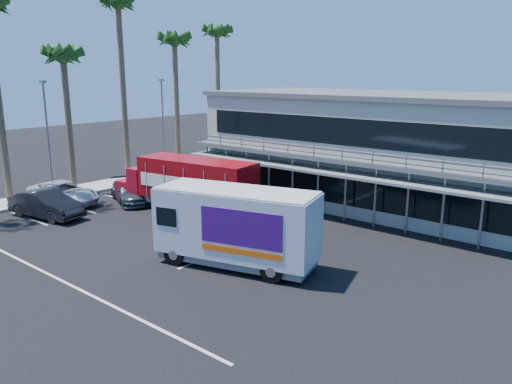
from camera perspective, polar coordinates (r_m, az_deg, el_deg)
The scene contains 15 objects.
ground at distance 25.57m, azimuth -8.58°, elevation -6.31°, with size 120.00×120.00×0.00m, color black.
building at distance 34.66m, azimuth 13.51°, elevation 4.94°, with size 22.40×12.00×7.30m.
curb_strip at distance 40.59m, azimuth -16.45°, elevation 0.84°, with size 3.00×32.00×0.16m, color #A5A399.
palm_c at distance 38.02m, azimuth -21.14°, elevation 13.57°, with size 2.80×2.80×10.75m.
palm_d at distance 41.19m, azimuth -15.43°, elevation 18.92°, with size 2.80×2.80×14.75m.
palm_e at distance 43.74m, azimuth -9.28°, elevation 15.94°, with size 2.80×2.80×12.25m.
palm_f at distance 47.87m, azimuth -4.48°, elevation 16.93°, with size 2.80×2.80×13.25m.
light_pole_near at distance 36.68m, azimuth -22.69°, elevation 6.06°, with size 0.50×0.25×8.09m.
light_pole_far at distance 42.22m, azimuth -10.57°, elevation 7.73°, with size 0.50×0.25×8.09m.
red_truck at distance 31.58m, azimuth -7.75°, elevation 1.07°, with size 10.29×3.59×3.39m.
white_van at distance 22.46m, azimuth -2.28°, elevation -3.88°, with size 7.73×4.37×3.58m.
parked_car_b at distance 32.76m, azimuth -22.85°, elevation -1.30°, with size 1.75×5.01×1.65m, color black.
parked_car_c at distance 35.73m, azimuth -21.15°, elevation -0.10°, with size 2.50×5.42×1.51m, color #BBBBBD.
parked_car_d at distance 34.92m, azimuth -14.15°, elevation 0.04°, with size 1.98×4.88×1.42m, color #2E363E.
parked_car_e at distance 41.30m, azimuth -9.16°, elevation 2.27°, with size 1.57×3.90×1.33m, color gray.
Camera 1 is at (18.12, -15.85, 8.63)m, focal length 35.00 mm.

